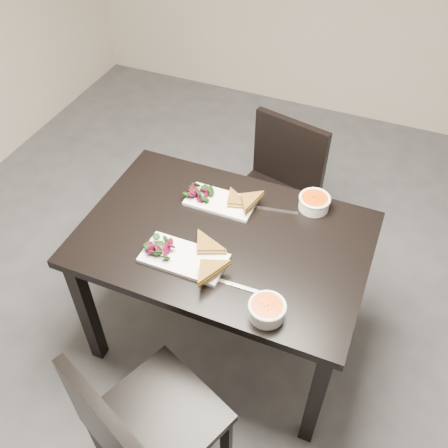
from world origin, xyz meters
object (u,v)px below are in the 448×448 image
soup_bowl_near (267,309)px  chair_far (276,188)px  plate_near (184,258)px  plate_far (220,202)px  table (224,251)px  soup_bowl_far (314,202)px  chair_near (140,427)px

soup_bowl_near → chair_far: bearing=105.2°
plate_near → plate_far: size_ratio=1.11×
table → plate_far: (-0.09, 0.18, 0.11)m
table → plate_far: plate_far is taller
table → soup_bowl_far: size_ratio=8.59×
chair_far → plate_near: (-0.13, -0.86, 0.27)m
chair_near → soup_bowl_far: size_ratio=6.08×
table → soup_bowl_far: 0.45m
chair_near → plate_near: (-0.08, 0.57, 0.27)m
chair_near → plate_far: chair_near is taller
table → plate_near: plate_near is taller
plate_far → soup_bowl_far: (0.39, 0.13, 0.03)m
soup_bowl_near → soup_bowl_far: bearing=89.4°
chair_far → soup_bowl_near: size_ratio=6.13×
chair_near → plate_near: chair_near is taller
chair_far → plate_far: (-0.12, -0.49, 0.27)m
plate_near → soup_bowl_far: (0.40, 0.49, 0.03)m
table → plate_near: 0.23m
table → chair_near: (-0.01, -0.75, -0.17)m
soup_bowl_near → plate_far: 0.62m
table → plate_far: 0.23m
chair_far → table: bearing=-79.3°
chair_near → soup_bowl_far: chair_near is taller
chair_near → plate_far: 0.97m
table → soup_bowl_far: soup_bowl_far is taller
chair_near → chair_far: (0.04, 1.43, 0.00)m
chair_far → plate_far: bearing=-90.6°
chair_far → plate_near: bearing=-85.3°
chair_far → soup_bowl_near: chair_far is taller
chair_near → plate_near: bearing=121.0°
plate_near → soup_bowl_near: soup_bowl_near is taller
chair_near → soup_bowl_near: 0.62m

